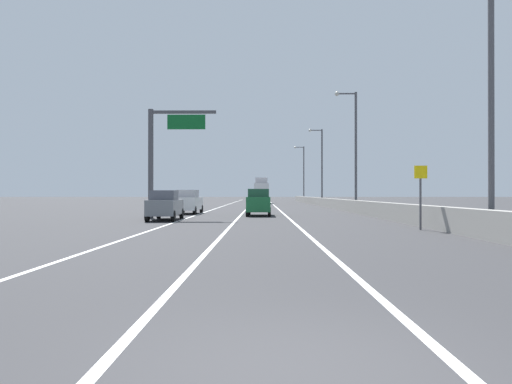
{
  "coord_description": "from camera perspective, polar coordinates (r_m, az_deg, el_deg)",
  "views": [
    {
      "loc": [
        -0.43,
        -4.2,
        1.7
      ],
      "look_at": [
        -1.04,
        54.09,
        1.9
      ],
      "focal_mm": 31.39,
      "sensor_mm": 36.0,
      "label": 1
    }
  ],
  "objects": [
    {
      "name": "lamp_post_right_fourth",
      "position": [
        92.83,
        5.97,
        2.78
      ],
      "size": [
        2.14,
        0.44,
        11.48
      ],
      "color": "#4C4C51",
      "rests_on": "ground_plane"
    },
    {
      "name": "box_truck",
      "position": [
        77.19,
        0.68,
        0.08
      ],
      "size": [
        2.47,
        9.24,
        4.49
      ],
      "color": "silver",
      "rests_on": "ground_plane"
    },
    {
      "name": "ground_plane",
      "position": [
        68.22,
        0.96,
        -1.62
      ],
      "size": [
        320.0,
        320.0,
        0.0
      ],
      "primitive_type": "plane",
      "color": "#2D2D30"
    },
    {
      "name": "lamp_post_right_second",
      "position": [
        43.97,
        12.31,
        6.09
      ],
      "size": [
        2.14,
        0.44,
        11.48
      ],
      "color": "#4C4C51",
      "rests_on": "ground_plane"
    },
    {
      "name": "lane_stripe_left",
      "position": [
        59.44,
        -4.29,
        -1.83
      ],
      "size": [
        0.16,
        130.0,
        0.0
      ],
      "primitive_type": "cube",
      "color": "silver",
      "rests_on": "ground_plane"
    },
    {
      "name": "jersey_barrier_right",
      "position": [
        45.0,
        11.31,
        -1.65
      ],
      "size": [
        0.6,
        120.0,
        1.1
      ],
      "primitive_type": "cube",
      "color": "gray",
      "rests_on": "ground_plane"
    },
    {
      "name": "lane_stripe_right",
      "position": [
        59.26,
        2.47,
        -1.83
      ],
      "size": [
        0.16,
        130.0,
        0.0
      ],
      "primitive_type": "cube",
      "color": "silver",
      "rests_on": "ground_plane"
    },
    {
      "name": "car_gray_2",
      "position": [
        29.15,
        -11.49,
        -1.67
      ],
      "size": [
        1.94,
        4.63,
        1.89
      ],
      "color": "slate",
      "rests_on": "ground_plane"
    },
    {
      "name": "lamp_post_right_third",
      "position": [
        68.32,
        8.21,
        3.84
      ],
      "size": [
        2.14,
        0.44,
        11.48
      ],
      "color": "#4C4C51",
      "rests_on": "ground_plane"
    },
    {
      "name": "overhead_sign_gantry",
      "position": [
        31.52,
        -11.96,
        5.32
      ],
      "size": [
        4.68,
        0.36,
        7.5
      ],
      "color": "#47474C",
      "rests_on": "ground_plane"
    },
    {
      "name": "car_white_1",
      "position": [
        37.78,
        -8.62,
        -1.26
      ],
      "size": [
        1.94,
        4.44,
        1.99
      ],
      "color": "white",
      "rests_on": "ground_plane"
    },
    {
      "name": "lamp_post_right_near",
      "position": [
        20.75,
        27.19,
        13.22
      ],
      "size": [
        2.14,
        0.44,
        11.48
      ],
      "color": "#4C4C51",
      "rests_on": "ground_plane"
    },
    {
      "name": "lane_stripe_center",
      "position": [
        59.24,
        -0.92,
        -1.83
      ],
      "size": [
        0.16,
        130.0,
        0.0
      ],
      "primitive_type": "cube",
      "color": "silver",
      "rests_on": "ground_plane"
    },
    {
      "name": "car_green_0",
      "position": [
        34.18,
        0.35,
        -1.34
      ],
      "size": [
        1.89,
        4.16,
        2.04
      ],
      "color": "#196033",
      "rests_on": "ground_plane"
    },
    {
      "name": "speed_advisory_sign",
      "position": [
        22.2,
        20.23,
        -0.02
      ],
      "size": [
        0.6,
        0.11,
        3.0
      ],
      "color": "#4C4C51",
      "rests_on": "ground_plane"
    }
  ]
}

